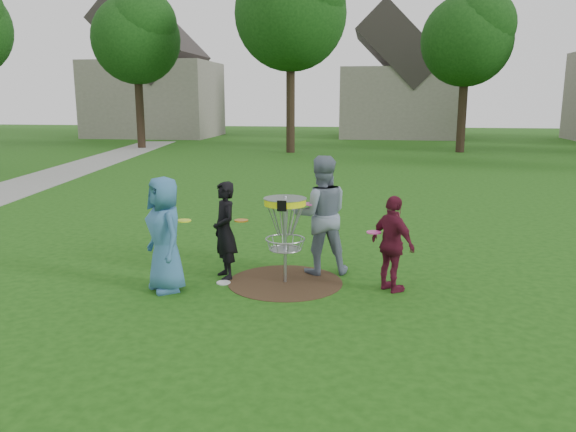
# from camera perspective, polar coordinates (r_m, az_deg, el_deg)

# --- Properties ---
(ground) EXTENTS (100.00, 100.00, 0.00)m
(ground) POSITION_cam_1_polar(r_m,az_deg,el_deg) (8.86, -0.29, -6.74)
(ground) COLOR #19470F
(ground) RESTS_ON ground
(dirt_patch) EXTENTS (1.80, 1.80, 0.01)m
(dirt_patch) POSITION_cam_1_polar(r_m,az_deg,el_deg) (8.85, -0.29, -6.72)
(dirt_patch) COLOR #47331E
(dirt_patch) RESTS_ON ground
(concrete_path) EXTENTS (7.75, 39.92, 0.02)m
(concrete_path) POSITION_cam_1_polar(r_m,az_deg,el_deg) (20.01, -26.00, 2.56)
(concrete_path) COLOR #9E9E99
(concrete_path) RESTS_ON ground
(player_blue) EXTENTS (0.97, 0.99, 1.72)m
(player_blue) POSITION_cam_1_polar(r_m,az_deg,el_deg) (8.47, -12.39, -1.83)
(player_blue) COLOR teal
(player_blue) RESTS_ON ground
(player_black) EXTENTS (0.62, 0.68, 1.56)m
(player_black) POSITION_cam_1_polar(r_m,az_deg,el_deg) (8.93, -6.45, -1.47)
(player_black) COLOR black
(player_black) RESTS_ON ground
(player_grey) EXTENTS (1.08, 0.93, 1.94)m
(player_grey) POSITION_cam_1_polar(r_m,az_deg,el_deg) (9.13, 3.36, 0.10)
(player_grey) COLOR slate
(player_grey) RESTS_ON ground
(player_maroon) EXTENTS (0.82, 0.87, 1.44)m
(player_maroon) POSITION_cam_1_polar(r_m,az_deg,el_deg) (8.41, 10.59, -2.82)
(player_maroon) COLOR maroon
(player_maroon) RESTS_ON ground
(disc_on_grass) EXTENTS (0.22, 0.22, 0.02)m
(disc_on_grass) POSITION_cam_1_polar(r_m,az_deg,el_deg) (8.86, -6.57, -6.75)
(disc_on_grass) COLOR silver
(disc_on_grass) RESTS_ON ground
(disc_golf_basket) EXTENTS (0.66, 0.67, 1.38)m
(disc_golf_basket) POSITION_cam_1_polar(r_m,az_deg,el_deg) (8.58, -0.29, -0.28)
(disc_golf_basket) COLOR #9EA0A5
(disc_golf_basket) RESTS_ON ground
(held_discs) EXTENTS (3.01, 1.12, 0.32)m
(held_discs) POSITION_cam_1_polar(r_m,az_deg,el_deg) (8.56, -1.13, -0.31)
(held_discs) COLOR #E5F31B
(held_discs) RESTS_ON ground
(tree_row) EXTENTS (51.20, 17.42, 9.90)m
(tree_row) POSITION_cam_1_polar(r_m,az_deg,el_deg) (29.18, 7.09, 18.41)
(tree_row) COLOR #38281C
(tree_row) RESTS_ON ground
(house_row) EXTENTS (44.50, 10.65, 11.62)m
(house_row) POSITION_cam_1_polar(r_m,az_deg,el_deg) (41.53, 13.62, 13.33)
(house_row) COLOR gray
(house_row) RESTS_ON ground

